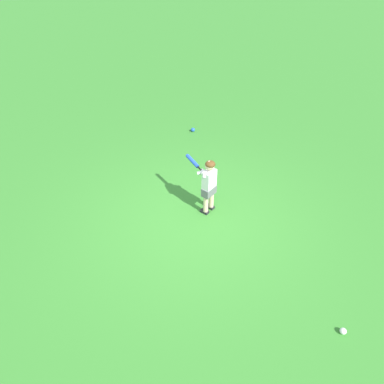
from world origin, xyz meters
The scene contains 4 objects.
ground_plane centered at (0.00, 0.00, 0.00)m, with size 40.00×40.00×0.00m, color #38842D.
child_batter centered at (0.31, -0.26, 0.65)m, with size 0.72×0.52×1.08m.
play_ball_behind_batter centered at (-2.34, -1.76, 0.04)m, with size 0.09×0.09×0.09m, color white.
play_ball_by_bucket centered at (3.32, -0.24, 0.05)m, with size 0.10×0.10×0.10m, color blue.
Camera 1 is at (-5.00, 0.44, 4.52)m, focal length 35.46 mm.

